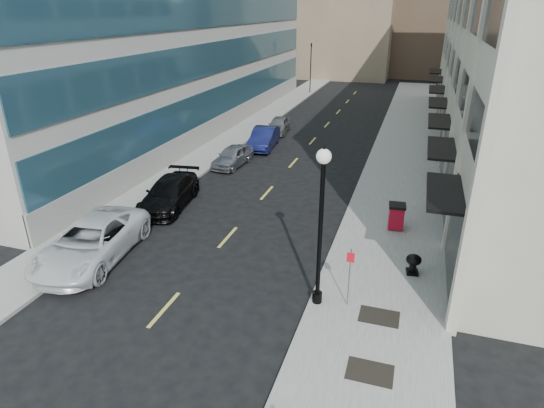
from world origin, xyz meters
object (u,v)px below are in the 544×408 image
Objects in this scene: traffic_signal at (311,46)px; car_grey_sedan at (279,125)px; car_blue_sedan at (264,138)px; trash_bin at (396,216)px; urn_planter at (413,262)px; lamppost at (321,215)px; car_black_pickup at (169,193)px; car_silver_sedan at (233,156)px; sign_post at (350,269)px; car_white_van at (92,241)px.

traffic_signal is 21.02m from car_grey_sedan.
car_blue_sedan is 15.98m from trash_bin.
car_grey_sedan is 19.92m from trash_bin.
lamppost is at bearing -136.66° from urn_planter.
urn_planter is (12.07, -20.58, -0.02)m from car_grey_sedan.
traffic_signal is at bearing 89.97° from car_grey_sedan.
car_silver_sedan is (0.66, 7.57, -0.07)m from car_black_pickup.
lamppost reaches higher than trash_bin.
sign_post is at bearing -68.73° from car_blue_sedan.
lamppost is at bearing -8.54° from car_white_van.
sign_post is (1.10, 0.15, -2.03)m from lamppost.
car_blue_sedan is 0.80× the size of lamppost.
sign_post is at bearing -7.60° from car_white_van.
car_grey_sedan is (0.40, 9.64, -0.01)m from car_silver_sedan.
car_grey_sedan is (1.06, 17.21, -0.08)m from car_black_pickup.
car_white_van is 2.69× the size of sign_post.
car_silver_sedan is at bearing -98.12° from car_grey_sedan.
car_silver_sedan is at bearing 79.25° from car_white_van.
sign_post reaches higher than car_blue_sedan.
car_white_van is 14.21m from trash_bin.
car_white_van is 13.79m from car_silver_sedan.
car_silver_sedan is at bearing -86.87° from traffic_signal.
urn_planter is at bearing -65.36° from car_grey_sedan.
car_white_van is at bearing -156.23° from trash_bin.
car_white_van is 6.20m from car_black_pickup.
car_blue_sedan reaches higher than car_silver_sedan.
trash_bin is 7.16m from sign_post.
car_black_pickup is at bearing -89.89° from car_silver_sedan.
lamppost reaches higher than car_grey_sedan.
car_white_van reaches higher than car_blue_sedan.
car_white_van is 23.44m from car_grey_sedan.
car_white_van reaches higher than car_black_pickup.
traffic_signal is 5.38× the size of trash_bin.
car_blue_sedan is 2.06× the size of sign_post.
trash_bin is at bearing 80.35° from sign_post.
car_blue_sedan is at bearing 127.64° from trash_bin.
car_silver_sedan reaches higher than urn_planter.
trash_bin is at bearing -70.37° from traffic_signal.
trash_bin is at bearing -25.85° from car_silver_sedan.
trash_bin is (12.17, 0.67, 0.07)m from car_black_pickup.
urn_planter is at bearing -81.77° from trash_bin.
car_blue_sedan is at bearing -92.58° from car_grey_sedan.
lamppost is (8.50, -18.89, 2.90)m from car_blue_sedan.
car_black_pickup is 17.24m from car_grey_sedan.
car_grey_sedan is (1.33, 23.40, -0.19)m from car_white_van.
car_black_pickup reaches higher than car_grey_sedan.
trash_bin is 8.05m from lamppost.
car_grey_sedan is at bearing -84.28° from traffic_signal.
car_grey_sedan is at bearing 118.79° from trash_bin.
trash_bin is at bearing 103.32° from urn_planter.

